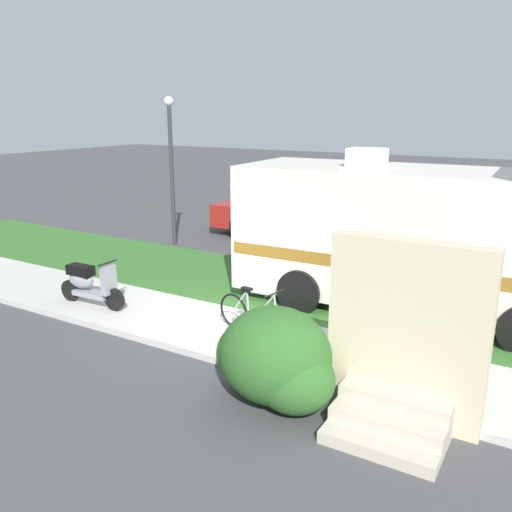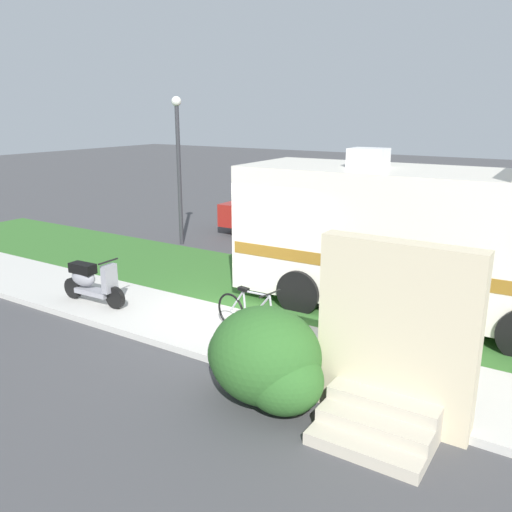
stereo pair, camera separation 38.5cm
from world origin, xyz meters
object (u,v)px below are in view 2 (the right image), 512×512
(bottle_green, at_px, (333,359))
(street_lamp_post, at_px, (178,157))
(pickup_truck_near, at_px, (328,211))
(motorhome_rv, at_px, (422,236))
(scooter, at_px, (91,281))
(bicycle, at_px, (251,315))

(bottle_green, bearing_deg, street_lamp_post, 145.43)
(pickup_truck_near, xyz_separation_m, bottle_green, (3.68, -7.58, -0.73))
(motorhome_rv, bearing_deg, scooter, -150.22)
(bicycle, xyz_separation_m, pickup_truck_near, (-1.98, 7.26, 0.49))
(pickup_truck_near, relative_size, street_lamp_post, 1.30)
(bottle_green, bearing_deg, motorhome_rv, 83.74)
(pickup_truck_near, bearing_deg, bicycle, -74.73)
(pickup_truck_near, distance_m, bottle_green, 8.46)
(street_lamp_post, bearing_deg, pickup_truck_near, 35.05)
(motorhome_rv, relative_size, bicycle, 4.28)
(motorhome_rv, xyz_separation_m, street_lamp_post, (-7.66, 1.88, 1.02))
(bicycle, height_order, pickup_truck_near, pickup_truck_near)
(bottle_green, distance_m, street_lamp_post, 9.19)
(pickup_truck_near, distance_m, street_lamp_post, 4.72)
(pickup_truck_near, bearing_deg, bottle_green, -64.09)
(scooter, distance_m, street_lamp_post, 5.86)
(motorhome_rv, xyz_separation_m, bottle_green, (-0.35, -3.16, -1.35))
(bicycle, bearing_deg, street_lamp_post, 139.93)
(pickup_truck_near, height_order, bottle_green, pickup_truck_near)
(bicycle, relative_size, bottle_green, 5.63)
(street_lamp_post, bearing_deg, motorhome_rv, -13.78)
(scooter, xyz_separation_m, bicycle, (3.62, 0.40, -0.09))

